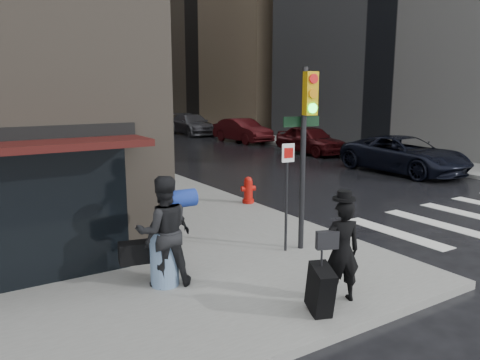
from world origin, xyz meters
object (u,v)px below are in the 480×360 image
(man_greycoat, at_px, (168,238))
(parked_car_3, at_px, (192,124))
(parked_car_2, at_px, (242,130))
(man_overcoat, at_px, (337,257))
(parked_car_0, at_px, (404,155))
(parked_car_4, at_px, (156,120))
(traffic_light, at_px, (304,135))
(fire_hydrant, at_px, (248,191))
(man_jeans, at_px, (163,231))
(parked_car_1, at_px, (310,140))

(man_greycoat, bearing_deg, parked_car_3, -136.81)
(parked_car_2, bearing_deg, parked_car_3, 89.21)
(man_overcoat, relative_size, parked_car_2, 0.39)
(man_greycoat, relative_size, parked_car_2, 0.35)
(man_overcoat, height_order, parked_car_0, man_overcoat)
(parked_car_4, bearing_deg, traffic_light, -101.69)
(parked_car_2, bearing_deg, traffic_light, -123.36)
(man_overcoat, distance_m, fire_hydrant, 6.88)
(traffic_light, bearing_deg, fire_hydrant, 79.05)
(fire_hydrant, bearing_deg, parked_car_2, 57.89)
(parked_car_2, bearing_deg, man_overcoat, -123.15)
(man_jeans, relative_size, parked_car_0, 0.35)
(man_overcoat, bearing_deg, traffic_light, -97.25)
(parked_car_3, bearing_deg, parked_car_1, -85.43)
(parked_car_1, bearing_deg, parked_car_2, 92.11)
(traffic_light, bearing_deg, parked_car_3, 75.23)
(fire_hydrant, distance_m, parked_car_2, 17.75)
(man_jeans, distance_m, parked_car_0, 14.70)
(parked_car_0, xyz_separation_m, parked_car_4, (-0.12, 27.10, 0.04))
(man_greycoat, height_order, parked_car_1, man_greycoat)
(parked_car_3, xyz_separation_m, parked_car_4, (-0.20, 6.77, 0.02))
(traffic_light, height_order, fire_hydrant, traffic_light)
(man_jeans, height_order, parked_car_0, man_jeans)
(fire_hydrant, bearing_deg, parked_car_4, 72.79)
(fire_hydrant, bearing_deg, parked_car_3, 67.45)
(man_greycoat, bearing_deg, parked_car_4, -131.47)
(traffic_light, relative_size, fire_hydrant, 4.76)
(fire_hydrant, relative_size, parked_car_3, 0.15)
(parked_car_3, bearing_deg, man_greycoat, -115.04)
(man_overcoat, relative_size, parked_car_0, 0.33)
(parked_car_3, relative_size, parked_car_4, 1.15)
(parked_car_3, bearing_deg, parked_car_0, -87.82)
(traffic_light, distance_m, parked_car_1, 16.59)
(parked_car_3, bearing_deg, parked_car_4, 94.08)
(man_greycoat, relative_size, traffic_light, 0.44)
(fire_hydrant, height_order, parked_car_4, parked_car_4)
(traffic_light, height_order, parked_car_2, traffic_light)
(traffic_light, distance_m, fire_hydrant, 4.81)
(man_overcoat, height_order, fire_hydrant, man_overcoat)
(parked_car_0, bearing_deg, traffic_light, -152.00)
(man_greycoat, height_order, parked_car_0, man_greycoat)
(man_jeans, distance_m, parked_car_1, 18.86)
(man_overcoat, xyz_separation_m, parked_car_3, (11.57, 28.19, -0.12))
(man_greycoat, xyz_separation_m, parked_car_1, (14.05, 12.52, -0.22))
(traffic_light, relative_size, parked_car_2, 0.79)
(man_greycoat, height_order, parked_car_4, man_greycoat)
(parked_car_2, distance_m, parked_car_4, 13.56)
(traffic_light, xyz_separation_m, fire_hydrant, (1.34, 4.11, -2.11))
(man_overcoat, height_order, traffic_light, traffic_light)
(man_overcoat, height_order, parked_car_3, man_overcoat)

